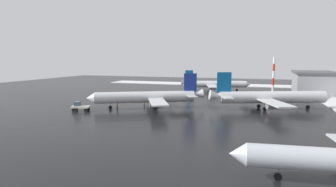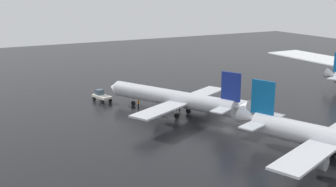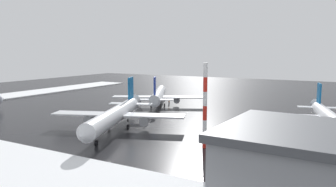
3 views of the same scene
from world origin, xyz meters
name	(u,v)px [view 3 (image 3 of 3)]	position (x,y,z in m)	size (l,w,h in m)	color
ground_plane	(172,111)	(0.00, 0.00, 0.00)	(240.00, 240.00, 0.00)	black
snow_bank_far	(5,166)	(0.00, -50.00, 0.16)	(152.00, 16.00, 0.33)	white
snow_bank_left	(14,95)	(-67.00, 0.00, 0.16)	(14.00, 116.00, 0.33)	white
airplane_far_rear	(158,95)	(-8.27, 6.41, 3.19)	(25.74, 30.25, 9.64)	silver
airplane_parked_portside	(115,115)	(0.43, -25.55, 3.35)	(27.82, 32.91, 10.14)	silver
airplane_foreground_jet	(329,118)	(38.81, -5.41, 2.95)	(24.90, 29.64, 8.94)	silver
pushback_tug	(158,94)	(-17.56, 21.98, 1.28)	(3.29, 5.01, 2.50)	silver
ground_crew_by_nose_gear	(158,98)	(-12.59, 13.70, 0.97)	(0.36, 0.36, 1.71)	black
ground_crew_near_tug	(169,102)	(-5.80, 8.68, 0.97)	(0.36, 0.36, 1.71)	black
antenna_mast	(205,106)	(21.02, -27.70, 7.22)	(0.70, 0.70, 14.44)	red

